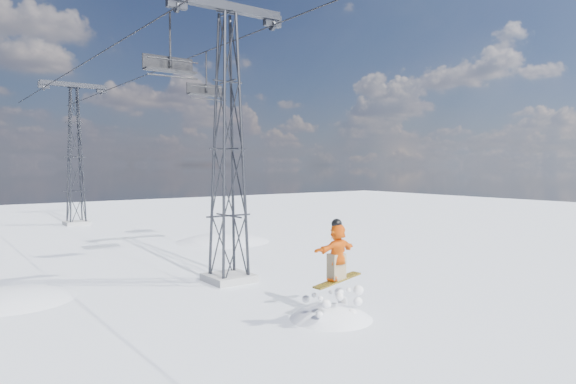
% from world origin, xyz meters
% --- Properties ---
extents(ground, '(120.00, 120.00, 0.00)m').
position_xyz_m(ground, '(0.00, 0.00, 0.00)').
color(ground, white).
rests_on(ground, ground).
extents(lift_tower_near, '(5.20, 1.80, 11.43)m').
position_xyz_m(lift_tower_near, '(0.80, 8.00, 5.47)').
color(lift_tower_near, '#999999').
rests_on(lift_tower_near, ground).
extents(lift_tower_far, '(5.20, 1.80, 11.43)m').
position_xyz_m(lift_tower_far, '(0.80, 33.00, 5.47)').
color(lift_tower_far, '#999999').
rests_on(lift_tower_far, ground).
extents(haul_cables, '(4.46, 51.00, 0.06)m').
position_xyz_m(haul_cables, '(0.80, 19.50, 10.85)').
color(haul_cables, black).
rests_on(haul_cables, ground).
extents(snowboarder_jump, '(4.40, 4.40, 7.14)m').
position_xyz_m(snowboarder_jump, '(0.83, 1.56, -1.62)').
color(snowboarder_jump, white).
rests_on(snowboarder_jump, ground).
extents(lift_chair_near, '(2.10, 0.60, 2.60)m').
position_xyz_m(lift_chair_near, '(-1.40, 8.72, 8.77)').
color(lift_chair_near, black).
rests_on(lift_chair_near, ground).
extents(lift_chair_mid, '(2.07, 0.60, 2.57)m').
position_xyz_m(lift_chair_mid, '(3.00, 14.28, 8.79)').
color(lift_chair_mid, black).
rests_on(lift_chair_mid, ground).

